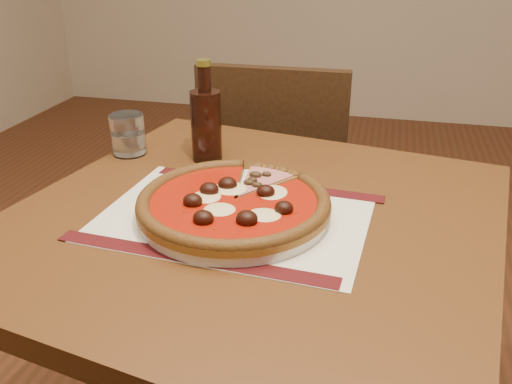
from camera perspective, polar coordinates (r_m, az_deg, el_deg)
table at (r=0.98m, az=-0.28°, el=-7.43°), size 0.93×0.93×0.75m
chair_far at (r=1.65m, az=2.23°, el=0.98°), size 0.42×0.42×0.87m
placemat at (r=0.92m, az=-2.32°, el=-2.63°), size 0.46×0.35×0.00m
plate at (r=0.91m, az=-2.33°, el=-2.07°), size 0.32×0.32×0.02m
pizza at (r=0.90m, az=-2.37°, el=-0.96°), size 0.32×0.32×0.04m
ham_slice at (r=0.97m, az=1.33°, el=0.89°), size 0.11×0.15×0.02m
water_glass at (r=1.20m, az=-13.33°, el=5.92°), size 0.08×0.08×0.09m
bottle at (r=1.13m, az=-5.28°, el=7.33°), size 0.06×0.06×0.21m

